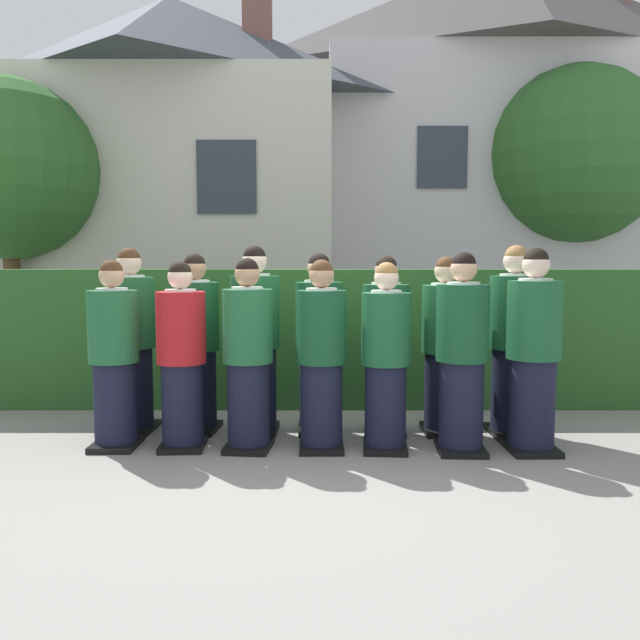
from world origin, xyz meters
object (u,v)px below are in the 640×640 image
at_px(student_front_row_4, 386,362).
at_px(student_rear_row_5, 445,350).
at_px(student_rear_row_2, 255,344).
at_px(student_rear_row_4, 386,349).
at_px(student_front_row_0, 114,359).
at_px(student_rear_row_1, 196,347).
at_px(student_front_row_6, 533,355).
at_px(student_rear_row_3, 319,348).
at_px(student_in_red_blazer, 182,360).
at_px(student_front_row_5, 462,358).
at_px(student_rear_row_0, 131,344).
at_px(student_front_row_3, 322,360).
at_px(student_rear_row_6, 514,345).
at_px(student_front_row_2, 248,359).

xyz_separation_m(student_front_row_4, student_rear_row_5, (0.58, 0.53, 0.03)).
xyz_separation_m(student_rear_row_2, student_rear_row_4, (1.17, -0.00, -0.04)).
xyz_separation_m(student_front_row_0, student_rear_row_1, (0.58, 0.51, 0.03)).
relative_size(student_front_row_6, student_rear_row_3, 1.02).
bearing_deg(student_front_row_6, student_rear_row_4, 153.72).
bearing_deg(student_in_red_blazer, student_front_row_5, -2.50).
height_order(student_front_row_0, student_front_row_4, student_front_row_0).
relative_size(student_front_row_5, student_rear_row_5, 1.02).
distance_m(student_in_red_blazer, student_rear_row_1, 0.53).
height_order(student_front_row_0, student_front_row_5, student_front_row_5).
bearing_deg(student_front_row_4, student_rear_row_5, 41.95).
xyz_separation_m(student_in_red_blazer, student_rear_row_0, (-0.58, 0.54, 0.06)).
bearing_deg(student_rear_row_0, student_front_row_0, -88.68).
bearing_deg(student_rear_row_2, student_front_row_0, -157.94).
distance_m(student_front_row_4, student_rear_row_4, 0.53).
height_order(student_front_row_4, student_front_row_6, student_front_row_6).
xyz_separation_m(student_front_row_0, student_rear_row_0, (-0.01, 0.52, 0.06)).
height_order(student_front_row_0, student_front_row_6, student_front_row_6).
distance_m(student_front_row_3, student_rear_row_5, 1.22).
height_order(student_rear_row_0, student_rear_row_2, student_rear_row_2).
bearing_deg(student_rear_row_1, student_rear_row_4, -1.94).
bearing_deg(student_in_red_blazer, student_rear_row_5, 11.80).
distance_m(student_front_row_6, student_rear_row_6, 0.50).
distance_m(student_front_row_5, student_rear_row_0, 2.94).
height_order(student_front_row_6, student_rear_row_1, student_front_row_6).
bearing_deg(student_in_red_blazer, student_rear_row_1, 88.37).
height_order(student_front_row_0, student_rear_row_2, student_rear_row_2).
bearing_deg(student_front_row_5, student_front_row_4, 175.56).
bearing_deg(student_rear_row_2, student_front_row_2, -90.88).
bearing_deg(student_rear_row_3, student_front_row_0, -163.86).
xyz_separation_m(student_in_red_blazer, student_rear_row_2, (0.56, 0.47, 0.07)).
relative_size(student_in_red_blazer, student_rear_row_2, 0.92).
height_order(student_in_red_blazer, student_front_row_3, student_front_row_3).
xyz_separation_m(student_in_red_blazer, student_front_row_5, (2.29, -0.10, 0.04)).
height_order(student_rear_row_1, student_rear_row_5, student_rear_row_1).
relative_size(student_rear_row_1, student_rear_row_4, 1.01).
bearing_deg(student_rear_row_3, student_rear_row_4, -3.56).
height_order(student_front_row_3, student_rear_row_0, student_rear_row_0).
bearing_deg(student_rear_row_2, student_rear_row_5, 0.07).
bearing_deg(student_rear_row_0, student_front_row_5, -12.53).
bearing_deg(student_rear_row_3, student_front_row_3, -87.78).
relative_size(student_in_red_blazer, student_front_row_3, 0.99).
bearing_deg(student_front_row_6, student_front_row_3, 178.05).
relative_size(student_front_row_6, student_rear_row_1, 1.02).
relative_size(student_in_red_blazer, student_front_row_4, 1.00).
bearing_deg(student_in_red_blazer, student_front_row_2, -3.47).
bearing_deg(student_rear_row_5, student_front_row_6, -43.02).
relative_size(student_front_row_2, student_rear_row_3, 0.97).
bearing_deg(student_front_row_5, student_rear_row_0, 167.47).
height_order(student_front_row_5, student_rear_row_1, same).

